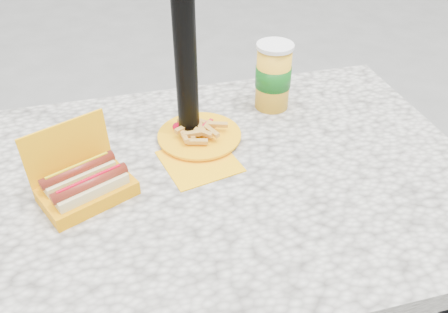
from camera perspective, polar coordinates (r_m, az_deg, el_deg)
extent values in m
cube|color=beige|center=(1.04, -2.34, -3.41)|extent=(1.20, 0.80, 0.05)
cylinder|color=black|center=(1.54, -23.36, -9.83)|extent=(0.07, 0.07, 0.70)
cylinder|color=black|center=(1.64, 12.86, -3.85)|extent=(0.07, 0.07, 0.70)
cube|color=#FFAA07|center=(1.00, -16.11, -4.08)|extent=(0.21, 0.18, 0.03)
cube|color=#FFAA07|center=(1.00, -18.35, 0.92)|extent=(0.17, 0.09, 0.12)
cube|color=beige|center=(0.97, -15.60, -4.09)|extent=(0.15, 0.10, 0.04)
cylinder|color=maroon|center=(0.96, -15.81, -3.08)|extent=(0.15, 0.09, 0.02)
cylinder|color=#B70016|center=(0.95, -15.92, -2.59)|extent=(0.12, 0.06, 0.01)
cube|color=beige|center=(1.01, -16.94, -2.51)|extent=(0.15, 0.10, 0.04)
cylinder|color=maroon|center=(1.00, -17.16, -1.52)|extent=(0.15, 0.09, 0.02)
cylinder|color=#CDAA03|center=(0.99, -17.27, -1.04)|extent=(0.12, 0.06, 0.01)
cube|color=#FFAF0A|center=(1.06, -2.97, -0.58)|extent=(0.19, 0.19, 0.00)
cylinder|color=#FFAA07|center=(1.13, -2.97, 2.47)|extent=(0.19, 0.19, 0.01)
cylinder|color=#FFAA07|center=(1.13, -2.98, 2.61)|extent=(0.20, 0.20, 0.01)
cube|color=gold|center=(1.10, -3.73, 2.77)|extent=(0.05, 0.01, 0.01)
cube|color=gold|center=(1.12, -2.62, 2.98)|extent=(0.04, 0.04, 0.01)
cube|color=gold|center=(1.15, -4.62, 4.01)|extent=(0.04, 0.04, 0.01)
cube|color=gold|center=(1.13, -0.76, 3.88)|extent=(0.05, 0.03, 0.01)
cube|color=gold|center=(1.12, -3.61, 2.83)|extent=(0.05, 0.02, 0.01)
cube|color=gold|center=(1.10, -1.46, 3.06)|extent=(0.03, 0.05, 0.01)
cube|color=gold|center=(1.11, -2.74, 2.85)|extent=(0.05, 0.03, 0.01)
cube|color=gold|center=(1.14, -3.40, 3.58)|extent=(0.05, 0.02, 0.01)
cube|color=gold|center=(1.12, -2.83, 3.21)|extent=(0.03, 0.05, 0.01)
cube|color=gold|center=(1.12, -4.89, 3.44)|extent=(0.05, 0.03, 0.01)
cube|color=gold|center=(1.13, -4.39, 3.34)|extent=(0.04, 0.04, 0.01)
cube|color=gold|center=(1.13, -2.15, 3.56)|extent=(0.04, 0.05, 0.01)
cube|color=gold|center=(1.13, -2.95, 3.69)|extent=(0.01, 0.05, 0.01)
cube|color=gold|center=(1.09, -3.20, 1.81)|extent=(0.05, 0.02, 0.01)
cube|color=gold|center=(1.12, -3.50, 2.79)|extent=(0.04, 0.05, 0.01)
cube|color=gold|center=(1.16, -2.08, 3.97)|extent=(0.04, 0.04, 0.01)
cube|color=gold|center=(1.12, -3.93, 2.74)|extent=(0.01, 0.05, 0.01)
cube|color=gold|center=(1.10, -4.83, 2.46)|extent=(0.02, 0.05, 0.01)
cube|color=gold|center=(1.10, -2.50, 2.90)|extent=(0.04, 0.04, 0.01)
cube|color=gold|center=(1.13, -3.03, 3.28)|extent=(0.03, 0.05, 0.01)
ellipsoid|color=#B70016|center=(1.15, -5.20, 3.64)|extent=(0.04, 0.04, 0.01)
cube|color=red|center=(1.13, -2.71, 3.58)|extent=(0.07, 0.06, 0.00)
cylinder|color=yellow|center=(1.23, 5.92, 9.36)|extent=(0.09, 0.09, 0.16)
cylinder|color=#116016|center=(1.23, 5.94, 9.56)|extent=(0.09, 0.09, 0.05)
cylinder|color=white|center=(1.19, 6.19, 13.07)|extent=(0.09, 0.09, 0.01)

